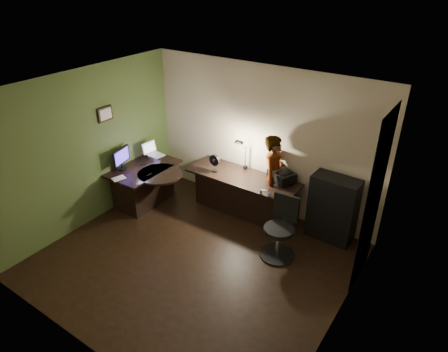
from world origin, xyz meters
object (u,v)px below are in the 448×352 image
Objects in this scene: cabinet at (333,209)px; monitor at (121,162)px; office_chair at (279,229)px; person at (274,178)px; desk_left at (146,185)px; desk_right at (242,195)px.

monitor is (-3.63, -1.21, 0.35)m from cabinet.
office_chair is 1.16m from person.
monitor is 0.44× the size of office_chair.
cabinet is at bearing 15.40° from desk_left.
monitor is at bearing -159.74° from cabinet.
office_chair reaches higher than desk_left.
desk_left is at bearing -156.92° from desk_right.
desk_right is 1.34m from office_chair.
cabinet is 0.71× the size of person.
office_chair is at bearing -116.29° from cabinet.
cabinet is 2.53× the size of monitor.
cabinet is at bearing -97.09° from person.
cabinet is 3.84m from monitor.
desk_right is at bearing -170.74° from cabinet.
person is (0.51, 0.21, 0.41)m from desk_right.
desk_left is 1.16× the size of cabinet.
monitor is (-0.28, -0.27, 0.54)m from desk_left.
cabinet reaches higher than desk_right.
office_chair reaches higher than desk_right.
office_chair is (-0.50, -0.93, -0.06)m from cabinet.
desk_right is 2.30m from monitor.
person is at bearing 119.86° from office_chair.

